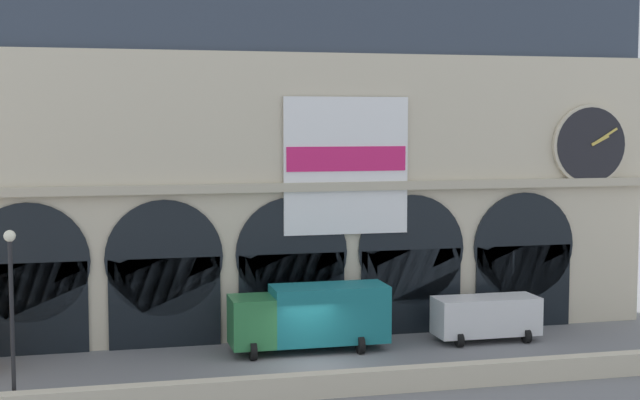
{
  "coord_description": "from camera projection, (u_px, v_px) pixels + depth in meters",
  "views": [
    {
      "loc": [
        -9.32,
        -39.23,
        10.93
      ],
      "look_at": [
        1.45,
        5.0,
        6.98
      ],
      "focal_mm": 51.62,
      "sensor_mm": 36.0,
      "label": 1
    }
  ],
  "objects": [
    {
      "name": "ground_plane",
      "position": [
        315.0,
        365.0,
        41.11
      ],
      "size": [
        200.0,
        200.0,
        0.0
      ],
      "primitive_type": "plane",
      "color": "slate"
    },
    {
      "name": "van_mideast",
      "position": [
        486.0,
        316.0,
        45.62
      ],
      "size": [
        5.2,
        2.48,
        2.2
      ],
      "color": "white",
      "rests_on": "ground"
    },
    {
      "name": "street_lamp_quayside",
      "position": [
        11.0,
        297.0,
        34.09
      ],
      "size": [
        0.44,
        0.44,
        6.9
      ],
      "color": "black",
      "rests_on": "ground"
    },
    {
      "name": "box_truck_center",
      "position": [
        311.0,
        316.0,
        43.54
      ],
      "size": [
        7.5,
        2.91,
        3.12
      ],
      "color": "#2D7A42",
      "rests_on": "ground"
    },
    {
      "name": "station_building",
      "position": [
        282.0,
        152.0,
        47.57
      ],
      "size": [
        38.75,
        5.35,
        19.24
      ],
      "color": "beige",
      "rests_on": "ground"
    },
    {
      "name": "quay_parapet_wall",
      "position": [
        342.0,
        383.0,
        36.6
      ],
      "size": [
        90.0,
        0.7,
        0.96
      ],
      "primitive_type": "cube",
      "color": "beige",
      "rests_on": "ground"
    }
  ]
}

